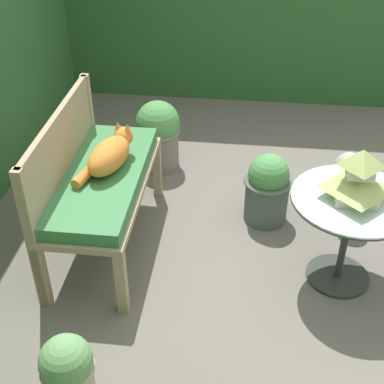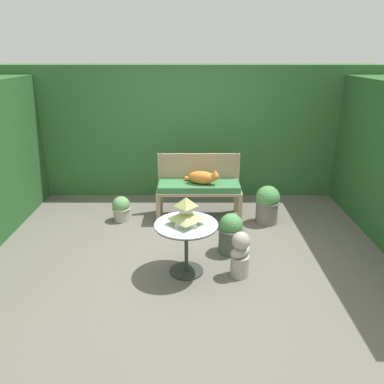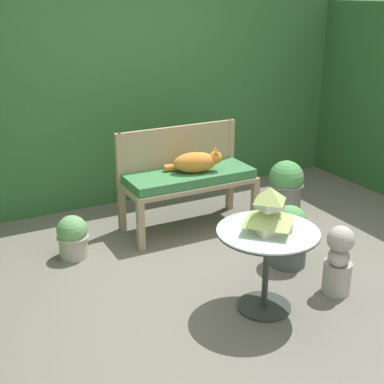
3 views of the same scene
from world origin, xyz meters
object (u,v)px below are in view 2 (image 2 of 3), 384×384
at_px(garden_bench, 200,188).
at_px(potted_plant_table_near, 231,233).
at_px(patio_table, 187,234).
at_px(potted_plant_hedge_corner, 268,204).
at_px(pagoda_birdhouse, 187,213).
at_px(garden_bust, 241,254).
at_px(potted_plant_path_edge, 122,208).
at_px(cat, 203,177).

relative_size(garden_bench, potted_plant_table_near, 2.39).
height_order(patio_table, potted_plant_hedge_corner, patio_table).
bearing_deg(pagoda_birdhouse, garden_bench, 83.64).
relative_size(patio_table, garden_bust, 1.30).
distance_m(potted_plant_path_edge, potted_plant_table_near, 1.84).
relative_size(garden_bench, potted_plant_hedge_corner, 2.19).
bearing_deg(patio_table, garden_bust, -7.04).
xyz_separation_m(garden_bust, potted_plant_hedge_corner, (0.57, 1.42, 0.02)).
relative_size(garden_bench, pagoda_birdhouse, 3.95).
bearing_deg(garden_bust, potted_plant_table_near, 51.66).
relative_size(potted_plant_hedge_corner, potted_plant_path_edge, 1.51).
xyz_separation_m(garden_bench, potted_plant_table_near, (0.39, -1.06, -0.22)).
bearing_deg(potted_plant_hedge_corner, potted_plant_table_near, -125.40).
distance_m(cat, potted_plant_table_near, 1.14).
xyz_separation_m(patio_table, potted_plant_table_near, (0.56, 0.46, -0.23)).
bearing_deg(potted_plant_path_edge, pagoda_birdhouse, -54.81).
bearing_deg(pagoda_birdhouse, patio_table, 0.00).
distance_m(pagoda_birdhouse, potted_plant_hedge_corner, 1.85).
height_order(pagoda_birdhouse, potted_plant_hedge_corner, pagoda_birdhouse).
xyz_separation_m(patio_table, garden_bust, (0.61, -0.08, -0.21)).
relative_size(garden_bench, patio_table, 1.76).
height_order(garden_bench, potted_plant_hedge_corner, potted_plant_hedge_corner).
relative_size(cat, potted_plant_hedge_corner, 0.88).
height_order(potted_plant_hedge_corner, potted_plant_path_edge, potted_plant_hedge_corner).
height_order(garden_bust, potted_plant_path_edge, garden_bust).
xyz_separation_m(garden_bench, potted_plant_path_edge, (-1.18, -0.09, -0.29)).
bearing_deg(garden_bust, pagoda_birdhouse, 128.87).
distance_m(garden_bench, cat, 0.20).
relative_size(cat, potted_plant_path_edge, 1.33).
xyz_separation_m(garden_bench, patio_table, (-0.17, -1.52, 0.00)).
bearing_deg(potted_plant_table_near, potted_plant_hedge_corner, 54.60).
bearing_deg(garden_bench, potted_plant_path_edge, -175.44).
xyz_separation_m(cat, garden_bust, (0.39, -1.55, -0.40)).
distance_m(patio_table, garden_bust, 0.65).
distance_m(garden_bench, potted_plant_path_edge, 1.22).
bearing_deg(potted_plant_table_near, pagoda_birdhouse, -140.27).
bearing_deg(potted_plant_table_near, garden_bench, 110.14).
relative_size(garden_bust, potted_plant_hedge_corner, 0.95).
height_order(pagoda_birdhouse, garden_bust, pagoda_birdhouse).
height_order(garden_bust, potted_plant_table_near, garden_bust).
distance_m(garden_bench, pagoda_birdhouse, 1.55).
relative_size(cat, patio_table, 0.71).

